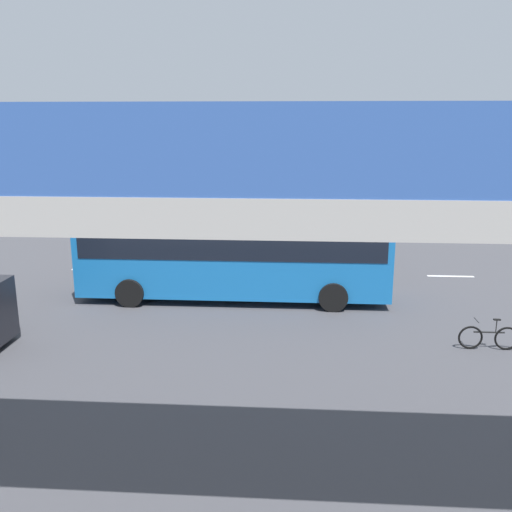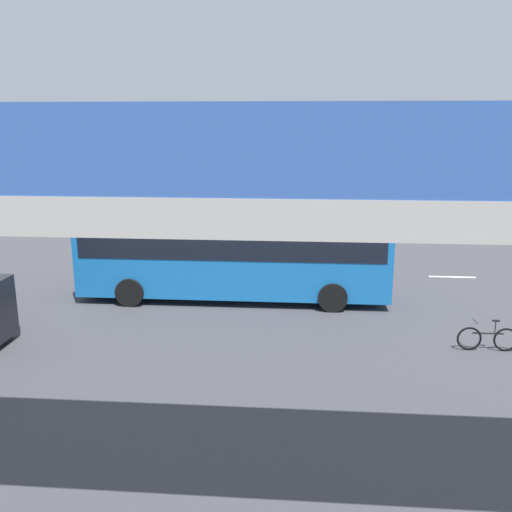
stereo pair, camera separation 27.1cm
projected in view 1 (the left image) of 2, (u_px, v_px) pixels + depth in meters
The scene contains 10 objects.
ground at pixel (264, 295), 21.71m from camera, with size 80.00×80.00×0.00m, color #424247.
city_bus at pixel (234, 250), 20.87m from camera, with size 11.54×2.85×3.15m.
bicycle_black at pixel (489, 338), 16.42m from camera, with size 1.77×0.44×0.96m.
traffic_sign at pixel (305, 233), 24.02m from camera, with size 0.08×0.60×2.80m.
lane_dash_leftmost at pixel (451, 276), 24.26m from camera, with size 2.00×0.20×0.01m, color silver.
lane_dash_left at pixel (358, 274), 24.53m from camera, with size 2.00×0.20×0.01m, color silver.
lane_dash_centre at pixel (268, 273), 24.79m from camera, with size 2.00×0.20×0.01m, color silver.
lane_dash_right at pixel (180, 271), 25.06m from camera, with size 2.00×0.20×0.01m, color silver.
lane_dash_rightmost at pixel (93, 270), 25.32m from camera, with size 2.00×0.20×0.01m, color silver.
pedestrian_overpass at pixel (217, 228), 7.93m from camera, with size 31.83×2.60×6.83m.
Camera 1 is at (-1.10, 20.71, 6.62)m, focal length 38.96 mm.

